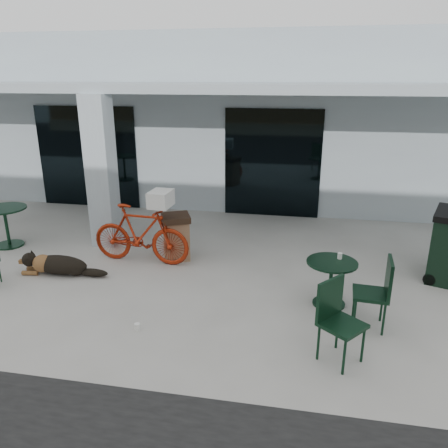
% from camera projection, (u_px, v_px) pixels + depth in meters
% --- Properties ---
extents(ground, '(80.00, 80.00, 0.00)m').
position_uv_depth(ground, '(134.00, 301.00, 7.07)').
color(ground, '#B5B2AA').
rests_on(ground, ground).
extents(building, '(22.00, 7.00, 4.50)m').
position_uv_depth(building, '(227.00, 114.00, 14.24)').
color(building, '#ADBEC4').
rests_on(building, ground).
extents(storefront_glass_left, '(2.80, 0.06, 2.70)m').
position_uv_depth(storefront_glass_left, '(88.00, 157.00, 11.81)').
color(storefront_glass_left, black).
rests_on(storefront_glass_left, ground).
extents(storefront_glass_right, '(2.40, 0.06, 2.70)m').
position_uv_depth(storefront_glass_right, '(272.00, 164.00, 10.95)').
color(storefront_glass_right, black).
rests_on(storefront_glass_right, ground).
extents(column, '(0.50, 0.50, 3.12)m').
position_uv_depth(column, '(102.00, 173.00, 8.96)').
color(column, '#ADBEC4').
rests_on(column, ground).
extents(overhang, '(22.00, 2.80, 0.18)m').
position_uv_depth(overhang, '(187.00, 87.00, 9.38)').
color(overhang, '#ADBEC4').
rests_on(overhang, column).
extents(bicycle, '(1.96, 0.67, 1.16)m').
position_uv_depth(bicycle, '(141.00, 234.00, 8.34)').
color(bicycle, '#9D240C').
rests_on(bicycle, ground).
extents(laundry_basket, '(0.40, 0.52, 0.30)m').
position_uv_depth(laundry_basket, '(161.00, 199.00, 8.00)').
color(laundry_basket, white).
rests_on(laundry_basket, bicycle).
extents(dog, '(1.27, 0.57, 0.41)m').
position_uv_depth(dog, '(59.00, 264.00, 7.94)').
color(dog, black).
rests_on(dog, ground).
extents(cup_near_dog, '(0.09, 0.09, 0.10)m').
position_uv_depth(cup_near_dog, '(137.00, 327.00, 6.24)').
color(cup_near_dog, white).
rests_on(cup_near_dog, ground).
extents(cafe_table_near, '(1.14, 1.14, 0.85)m').
position_uv_depth(cafe_table_near, '(7.00, 227.00, 9.21)').
color(cafe_table_near, black).
rests_on(cafe_table_near, ground).
extents(cafe_table_far, '(0.97, 0.97, 0.74)m').
position_uv_depth(cafe_table_far, '(330.00, 283.00, 6.84)').
color(cafe_table_far, black).
rests_on(cafe_table_far, ground).
extents(cafe_chair_far_a, '(0.71, 0.71, 1.07)m').
position_uv_depth(cafe_chair_far_a, '(342.00, 324.00, 5.41)').
color(cafe_chair_far_a, black).
rests_on(cafe_chair_far_a, ground).
extents(cafe_chair_far_b, '(0.56, 0.52, 1.07)m').
position_uv_depth(cafe_chair_far_b, '(370.00, 293.00, 6.18)').
color(cafe_chair_far_b, black).
rests_on(cafe_chair_far_b, ground).
extents(cup_on_table, '(0.09, 0.09, 0.10)m').
position_uv_depth(cup_on_table, '(340.00, 256.00, 6.81)').
color(cup_on_table, white).
rests_on(cup_on_table, cafe_table_far).
extents(trash_receptacle, '(0.70, 0.70, 0.90)m').
position_uv_depth(trash_receptacle, '(176.00, 237.00, 8.56)').
color(trash_receptacle, '#876346').
rests_on(trash_receptacle, ground).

